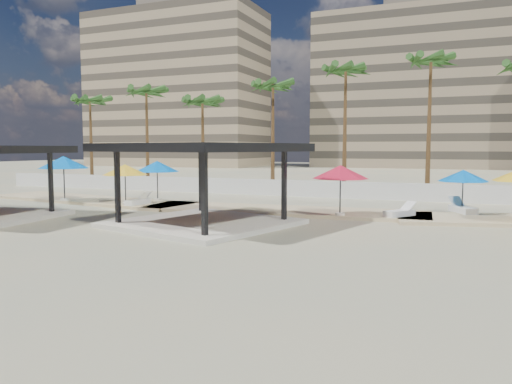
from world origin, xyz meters
TOP-DOWN VIEW (x-y plane):
  - ground at (0.00, 0.00)m, footprint 200.00×200.00m
  - promenade at (2.00, 7.67)m, footprint 44.45×7.97m
  - boundary_wall at (0.00, 16.00)m, footprint 56.00×0.30m
  - building_west at (-42.00, 68.00)m, footprint 34.00×16.00m
  - building_mid at (4.00, 78.00)m, footprint 38.00×16.00m
  - pavilion_central at (0.26, 1.10)m, footprint 9.18×9.18m
  - umbrella_a at (-12.48, 5.80)m, footprint 3.98×3.98m
  - umbrella_b at (-7.66, 5.80)m, footprint 3.02×3.02m
  - umbrella_c at (5.61, 5.80)m, footprint 3.36×3.36m
  - umbrella_d at (11.36, 9.20)m, footprint 2.67×2.67m
  - umbrella_f at (-7.06, 8.35)m, footprint 3.74×3.74m
  - lounger_a at (-6.77, 5.84)m, footprint 0.74×1.93m
  - lounger_b at (8.48, 6.55)m, footprint 1.53×1.88m
  - lounger_c at (11.38, 9.24)m, footprint 1.54×2.15m
  - palm_a at (-21.00, 18.30)m, footprint 3.00×3.00m
  - palm_b at (-15.00, 18.70)m, footprint 3.00×3.00m
  - palm_c at (-9.00, 18.10)m, footprint 3.00×3.00m
  - palm_d at (-3.00, 18.90)m, footprint 3.00×3.00m
  - palm_e at (3.00, 18.40)m, footprint 3.00×3.00m
  - palm_f at (9.00, 18.60)m, footprint 3.00×3.00m

SIDE VIEW (x-z plane):
  - ground at x=0.00m, z-range 0.00..0.00m
  - promenade at x=2.00m, z-range -0.06..0.18m
  - lounger_b at x=8.48m, z-range 0.00..0.70m
  - lounger_a at x=-6.77m, z-range -0.01..0.71m
  - lounger_c at x=11.38m, z-range -0.02..0.76m
  - boundary_wall at x=0.00m, z-range 0.00..1.20m
  - umbrella_d at x=11.36m, z-range 1.00..3.27m
  - umbrella_b at x=-7.66m, z-range 1.05..3.46m
  - pavilion_central at x=0.26m, z-range 0.37..4.17m
  - umbrella_c at x=5.61m, z-range 1.09..3.64m
  - umbrella_f at x=-7.06m, z-range 1.10..3.66m
  - umbrella_a at x=-12.48m, z-range 1.21..4.09m
  - palm_c at x=-9.00m, z-range 3.02..11.28m
  - palm_a at x=-21.00m, z-range 3.26..12.03m
  - palm_d at x=-3.00m, z-range 3.52..12.89m
  - palm_b at x=-15.00m, z-range 3.53..12.93m
  - palm_e at x=3.00m, z-range 3.89..14.10m
  - palm_f at x=9.00m, z-range 4.04..14.60m
  - building_mid at x=4.00m, z-range -0.93..29.47m
  - building_west at x=-42.00m, z-range -0.93..31.47m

